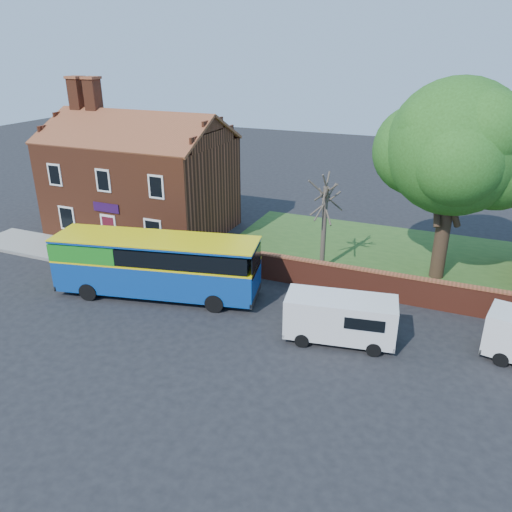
% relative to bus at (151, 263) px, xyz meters
% --- Properties ---
extents(ground, '(120.00, 120.00, 0.00)m').
position_rel_bus_xyz_m(ground, '(0.46, -2.71, -1.88)').
color(ground, black).
rests_on(ground, ground).
extents(pavement, '(18.00, 3.50, 0.12)m').
position_rel_bus_xyz_m(pavement, '(-6.54, 3.04, -1.82)').
color(pavement, gray).
rests_on(pavement, ground).
extents(kerb, '(18.00, 0.15, 0.14)m').
position_rel_bus_xyz_m(kerb, '(-6.54, 1.29, -1.81)').
color(kerb, slate).
rests_on(kerb, ground).
extents(grass_strip, '(26.00, 12.00, 0.04)m').
position_rel_bus_xyz_m(grass_strip, '(13.46, 10.29, -1.86)').
color(grass_strip, '#426B28').
rests_on(grass_strip, ground).
extents(shop_building, '(12.30, 8.13, 10.50)m').
position_rel_bus_xyz_m(shop_building, '(-6.56, 8.78, 1.54)').
color(shop_building, brown).
rests_on(shop_building, ground).
extents(boundary_wall, '(22.00, 0.38, 1.60)m').
position_rel_bus_xyz_m(boundary_wall, '(13.46, 4.29, -1.06)').
color(boundary_wall, maroon).
rests_on(boundary_wall, ground).
extents(bus, '(11.21, 4.97, 3.31)m').
position_rel_bus_xyz_m(bus, '(0.00, 0.00, 0.00)').
color(bus, navy).
rests_on(bus, ground).
extents(van_near, '(5.21, 2.76, 2.17)m').
position_rel_bus_xyz_m(van_near, '(10.54, -0.59, -0.66)').
color(van_near, white).
rests_on(van_near, ground).
extents(large_tree, '(9.22, 7.29, 11.24)m').
position_rel_bus_xyz_m(large_tree, '(14.19, 8.58, 5.48)').
color(large_tree, black).
rests_on(large_tree, ground).
extents(bare_tree, '(2.11, 2.52, 5.64)m').
position_rel_bus_xyz_m(bare_tree, '(7.57, 6.89, 1.01)').
color(bare_tree, '#4C4238').
rests_on(bare_tree, ground).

